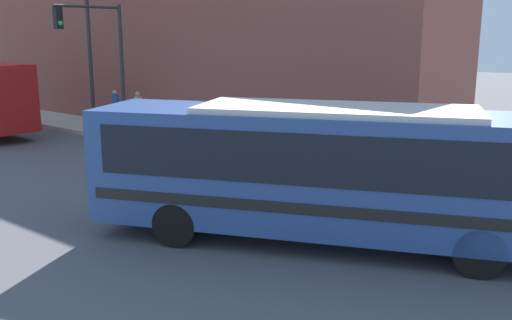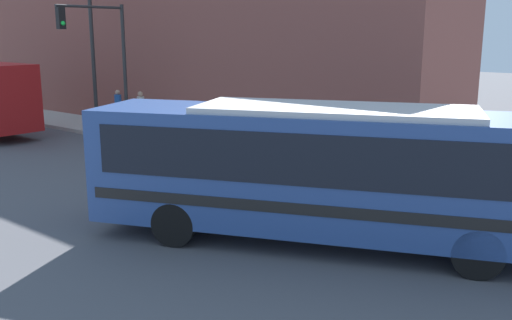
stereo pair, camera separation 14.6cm
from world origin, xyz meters
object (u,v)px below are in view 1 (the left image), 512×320
object	(u,v)px
city_bus	(334,166)
traffic_light_pole	(101,48)
street_lamp	(82,28)
pedestrian_mid_block	(115,108)
pedestrian_near_corner	(138,111)
parking_meter	(186,126)
fire_hydrant	(309,155)

from	to	relation	value
city_bus	traffic_light_pole	distance (m)	14.98
street_lamp	pedestrian_mid_block	distance (m)	4.07
pedestrian_near_corner	pedestrian_mid_block	xyz separation A→B (m)	(0.20, 1.93, -0.04)
traffic_light_pole	parking_meter	bearing A→B (deg)	-76.98
traffic_light_pole	pedestrian_near_corner	distance (m)	3.59
traffic_light_pole	pedestrian_mid_block	xyz separation A→B (m)	(2.27, 2.16, -2.96)
city_bus	street_lamp	distance (m)	17.64
city_bus	fire_hydrant	distance (m)	6.93
parking_meter	pedestrian_near_corner	world-z (taller)	pedestrian_near_corner
street_lamp	pedestrian_mid_block	size ratio (longest dim) A/B	4.50
city_bus	pedestrian_near_corner	world-z (taller)	city_bus
pedestrian_mid_block	city_bus	bearing A→B (deg)	-112.51
fire_hydrant	parking_meter	distance (m)	5.96
city_bus	traffic_light_pole	size ratio (longest dim) A/B	1.93
parking_meter	pedestrian_near_corner	size ratio (longest dim) A/B	0.64
fire_hydrant	street_lamp	xyz separation A→B (m)	(-0.09, 12.37, 4.30)
fire_hydrant	pedestrian_near_corner	distance (m)	10.26
pedestrian_mid_block	pedestrian_near_corner	bearing A→B (deg)	-95.89
parking_meter	pedestrian_near_corner	xyz separation A→B (m)	(1.14, 4.24, 0.14)
parking_meter	pedestrian_near_corner	bearing A→B (deg)	74.90
parking_meter	street_lamp	world-z (taller)	street_lamp
fire_hydrant	street_lamp	size ratio (longest dim) A/B	0.10
street_lamp	fire_hydrant	bearing A→B (deg)	-89.57
city_bus	street_lamp	world-z (taller)	street_lamp
parking_meter	pedestrian_mid_block	distance (m)	6.32
pedestrian_near_corner	fire_hydrant	bearing A→B (deg)	-96.41
city_bus	traffic_light_pole	xyz separation A→B (m)	(4.47, 14.12, 2.23)
pedestrian_near_corner	pedestrian_mid_block	bearing A→B (deg)	84.11
street_lamp	pedestrian_mid_block	xyz separation A→B (m)	(1.44, -0.26, -3.80)
street_lamp	pedestrian_near_corner	size ratio (longest dim) A/B	4.35
fire_hydrant	street_lamp	bearing A→B (deg)	90.43
fire_hydrant	parking_meter	world-z (taller)	parking_meter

